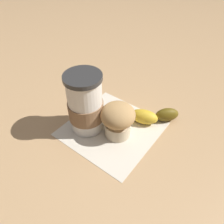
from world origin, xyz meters
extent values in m
plane|color=tan|center=(0.00, 0.00, 0.00)|extent=(3.00, 3.00, 0.00)
cube|color=beige|center=(0.00, 0.00, 0.00)|extent=(0.26, 0.26, 0.00)
cylinder|color=silver|center=(-0.04, 0.05, 0.07)|extent=(0.08, 0.08, 0.14)
cylinder|color=#2D2D2D|center=(-0.04, 0.05, 0.15)|extent=(0.08, 0.08, 0.01)
cylinder|color=#846042|center=(-0.04, 0.05, 0.06)|extent=(0.08, 0.08, 0.05)
cylinder|color=beige|center=(0.00, -0.02, 0.02)|extent=(0.06, 0.06, 0.03)
ellipsoid|color=#AD8451|center=(0.00, -0.02, 0.06)|extent=(0.08, 0.08, 0.05)
ellipsoid|color=gold|center=(0.05, 0.02, 0.02)|extent=(0.04, 0.06, 0.04)
ellipsoid|color=gold|center=(0.08, -0.03, 0.02)|extent=(0.07, 0.08, 0.04)
ellipsoid|color=brown|center=(0.13, -0.07, 0.02)|extent=(0.07, 0.06, 0.04)
camera|label=1|loc=(-0.24, -0.29, 0.40)|focal=35.00mm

